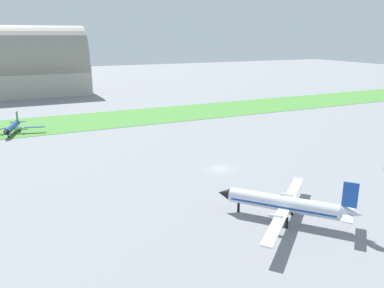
% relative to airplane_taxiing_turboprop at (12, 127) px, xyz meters
% --- Properties ---
extents(ground_plane, '(600.00, 600.00, 0.00)m').
position_rel_airplane_taxiing_turboprop_xyz_m(ground_plane, '(40.35, -53.30, -1.99)').
color(ground_plane, gray).
extents(grass_taxiway_strip, '(360.00, 28.00, 0.08)m').
position_rel_airplane_taxiing_turboprop_xyz_m(grass_taxiway_strip, '(40.35, 7.59, -1.95)').
color(grass_taxiway_strip, '#478438').
rests_on(grass_taxiway_strip, ground_plane).
extents(airplane_taxiing_turboprop, '(17.84, 15.39, 5.44)m').
position_rel_airplane_taxiing_turboprop_xyz_m(airplane_taxiing_turboprop, '(0.00, 0.00, 0.00)').
color(airplane_taxiing_turboprop, navy).
rests_on(airplane_taxiing_turboprop, ground_plane).
extents(airplane_foreground_turboprop, '(20.71, 18.65, 7.80)m').
position_rel_airplane_taxiing_turboprop_xyz_m(airplane_foreground_turboprop, '(37.74, -78.61, 0.86)').
color(airplane_foreground_turboprop, silver).
rests_on(airplane_foreground_turboprop, ground_plane).
extents(hangar_distant, '(57.33, 30.76, 32.48)m').
position_rel_airplane_taxiing_turboprop_xyz_m(hangar_distant, '(7.69, 79.87, 12.11)').
color(hangar_distant, '#B2AD9E').
rests_on(hangar_distant, ground_plane).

